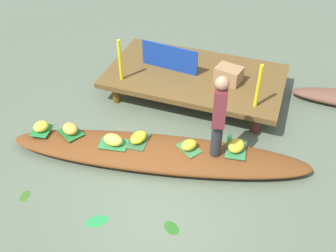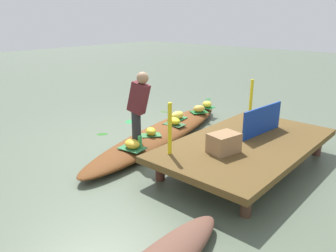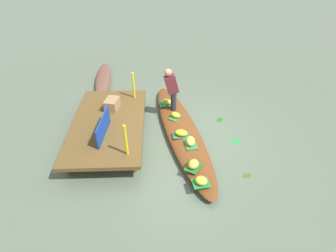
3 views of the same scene
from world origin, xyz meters
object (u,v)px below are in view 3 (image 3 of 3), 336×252
object	(u,v)px
banana_bunch_2	(167,102)
banana_bunch_5	(193,164)
market_banner	(103,126)
vendor_boat	(181,131)
moored_boat	(103,79)
banana_bunch_4	(175,115)
banana_bunch_1	(191,141)
banana_bunch_0	(181,133)
banana_bunch_3	(201,181)
vendor_person	(172,87)
water_bottle	(165,104)
produce_crate	(112,104)

from	to	relation	value
banana_bunch_2	banana_bunch_5	distance (m)	2.59
banana_bunch_2	market_banner	xyz separation A→B (m)	(-1.60, 1.53, 0.36)
vendor_boat	moored_boat	distance (m)	3.95
banana_bunch_4	banana_bunch_5	bearing A→B (deg)	-171.73
banana_bunch_5	banana_bunch_2	bearing A→B (deg)	10.87
banana_bunch_1	banana_bunch_4	bearing A→B (deg)	14.54
banana_bunch_4	market_banner	size ratio (longest dim) A/B	0.23
moored_boat	banana_bunch_2	size ratio (longest dim) A/B	8.42
moored_boat	banana_bunch_0	distance (m)	4.20
banana_bunch_2	banana_bunch_3	bearing A→B (deg)	-168.86
banana_bunch_2	vendor_person	distance (m)	0.70
moored_boat	water_bottle	size ratio (longest dim) A/B	12.82
vendor_boat	banana_bunch_4	distance (m)	0.51
banana_bunch_0	moored_boat	bearing A→B (deg)	36.27
vendor_boat	market_banner	bearing A→B (deg)	93.06
vendor_boat	banana_bunch_0	world-z (taller)	banana_bunch_0
water_bottle	moored_boat	bearing A→B (deg)	45.85
banana_bunch_0	produce_crate	world-z (taller)	produce_crate
vendor_boat	banana_bunch_3	size ratio (longest dim) A/B	18.82
market_banner	banana_bunch_0	bearing A→B (deg)	-80.06
banana_bunch_4	water_bottle	bearing A→B (deg)	26.75
banana_bunch_1	market_banner	size ratio (longest dim) A/B	0.28
banana_bunch_1	banana_bunch_4	size ratio (longest dim) A/B	1.20
banana_bunch_0	banana_bunch_1	xyz separation A→B (m)	(-0.34, -0.19, 0.01)
banana_bunch_1	vendor_person	distance (m)	1.67
vendor_boat	banana_bunch_3	world-z (taller)	banana_bunch_3
banana_bunch_0	market_banner	size ratio (longest dim) A/B	0.28
moored_boat	water_bottle	distance (m)	2.95
banana_bunch_3	banana_bunch_5	world-z (taller)	banana_bunch_5
banana_bunch_4	vendor_person	distance (m)	0.74
water_bottle	produce_crate	size ratio (longest dim) A/B	0.46
banana_bunch_1	market_banner	distance (m)	2.07
vendor_boat	vendor_person	bearing A→B (deg)	4.09
banana_bunch_4	banana_bunch_5	xyz separation A→B (m)	(-1.88, -0.27, 0.01)
banana_bunch_2	banana_bunch_3	world-z (taller)	banana_bunch_3
banana_bunch_1	banana_bunch_2	xyz separation A→B (m)	(1.79, 0.51, -0.01)
banana_bunch_2	banana_bunch_5	world-z (taller)	banana_bunch_5
moored_boat	banana_bunch_4	size ratio (longest dim) A/B	10.05
banana_bunch_2	market_banner	size ratio (longest dim) A/B	0.28
banana_bunch_1	water_bottle	xyz separation A→B (m)	(1.67, 0.57, 0.01)
banana_bunch_1	produce_crate	world-z (taller)	produce_crate
vendor_person	banana_bunch_3	bearing A→B (deg)	-170.21
market_banner	produce_crate	bearing A→B (deg)	3.15
moored_boat	market_banner	distance (m)	3.62
moored_boat	banana_bunch_2	bearing A→B (deg)	-137.01
banana_bunch_1	banana_bunch_2	world-z (taller)	banana_bunch_1
banana_bunch_0	water_bottle	distance (m)	1.39
banana_bunch_4	produce_crate	distance (m)	1.73
vendor_boat	banana_bunch_4	bearing A→B (deg)	5.37
banana_bunch_0	banana_bunch_5	xyz separation A→B (m)	(-1.09, -0.18, 0.01)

